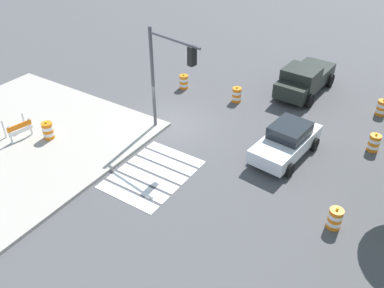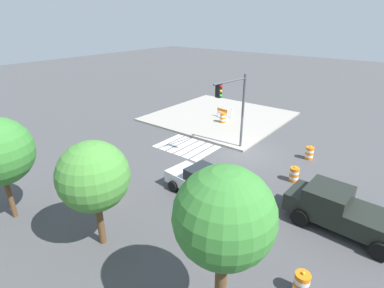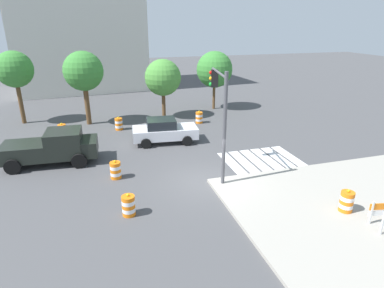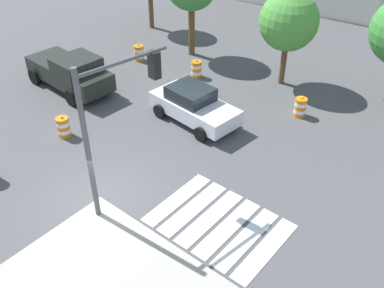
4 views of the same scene
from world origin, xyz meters
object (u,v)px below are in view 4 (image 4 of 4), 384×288
Objects in this scene: sports_car at (193,105)px; pickup_truck at (72,72)px; traffic_barrel_median_far at (300,107)px; street_tree_streetside_far at (289,21)px; traffic_barrel_median_near at (196,69)px; traffic_light_pole at (115,108)px; traffic_barrel_far_curb at (139,53)px; traffic_barrel_crosswalk_end at (63,127)px.

pickup_truck is at bearing -166.40° from sports_car.
pickup_truck is 11.55m from traffic_barrel_median_far.
traffic_barrel_median_far is at bearing -45.21° from street_tree_streetside_far.
traffic_barrel_median_near is 10.97m from traffic_light_pole.
pickup_truck reaches higher than traffic_barrel_median_far.
traffic_barrel_far_curb is at bearing -177.74° from traffic_barrel_median_far.
traffic_barrel_far_curb is 8.90m from street_tree_streetside_far.
traffic_barrel_median_near is (0.83, 8.21, 0.00)m from traffic_barrel_crosswalk_end.
traffic_light_pole reaches higher than traffic_barrel_far_curb.
pickup_truck is at bearing 153.27° from traffic_light_pole.
traffic_barrel_median_near is at bearing 6.73° from traffic_barrel_far_curb.
traffic_light_pole is at bearing -65.07° from traffic_barrel_median_near.
traffic_barrel_median_far is (3.59, 3.53, -0.36)m from sports_car.
traffic_light_pole reaches higher than street_tree_streetside_far.
street_tree_streetside_far is at bearing 78.36° from sports_car.
traffic_barrel_crosswalk_end is (3.17, -2.99, -0.52)m from pickup_truck.
street_tree_streetside_far reaches higher than traffic_barrel_median_far.
traffic_barrel_far_curb is 0.21× the size of street_tree_streetside_far.
traffic_barrel_median_far is (7.16, 8.14, 0.00)m from traffic_barrel_crosswalk_end.
sports_car is at bearing -101.64° from street_tree_streetside_far.
traffic_barrel_far_curb is at bearing 155.07° from sports_car.
pickup_truck reaches higher than traffic_barrel_crosswalk_end.
traffic_barrel_median_far is at bearing -0.56° from traffic_barrel_median_near.
street_tree_streetside_far is (-0.43, 11.77, -0.54)m from traffic_light_pole.
traffic_barrel_crosswalk_end is 1.00× the size of traffic_barrel_far_curb.
traffic_barrel_median_far is at bearing 78.27° from traffic_light_pole.
sports_car is at bearing -135.54° from traffic_barrel_median_far.
traffic_light_pole is 1.13× the size of street_tree_streetside_far.
sports_car is at bearing 105.71° from traffic_light_pole.
traffic_barrel_crosswalk_end is 10.85m from traffic_barrel_median_far.
street_tree_streetside_far reaches higher than sports_car.
sports_car is 0.81× the size of traffic_light_pole.
street_tree_streetside_far reaches higher than traffic_barrel_median_near.
traffic_barrel_crosswalk_end is at bearing -131.33° from traffic_barrel_median_far.
street_tree_streetside_far is at bearing 19.45° from traffic_barrel_far_curb.
traffic_light_pole reaches higher than sports_car.
pickup_truck is 5.15× the size of traffic_barrel_crosswalk_end.
traffic_light_pole is at bearing -87.92° from street_tree_streetside_far.
traffic_barrel_median_near is at bearing -149.52° from street_tree_streetside_far.
traffic_barrel_crosswalk_end is 8.35m from traffic_barrel_far_curb.
traffic_light_pole is at bearing -26.73° from pickup_truck.
traffic_barrel_median_near is at bearing 114.93° from traffic_light_pole.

